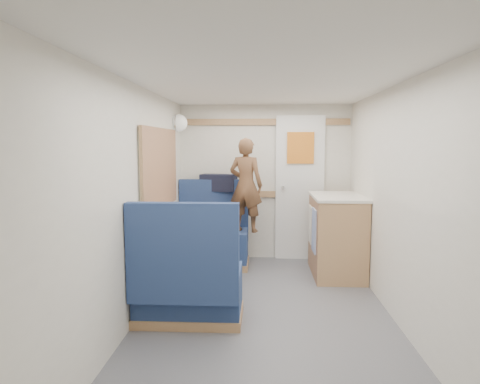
# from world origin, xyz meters

# --- Properties ---
(floor) EXTENTS (4.50, 4.50, 0.00)m
(floor) POSITION_xyz_m (0.00, 0.00, 0.00)
(floor) COLOR #515156
(floor) RESTS_ON ground
(ceiling) EXTENTS (4.50, 4.50, 0.00)m
(ceiling) POSITION_xyz_m (0.00, 0.00, 2.00)
(ceiling) COLOR silver
(ceiling) RESTS_ON wall_back
(wall_back) EXTENTS (2.20, 0.02, 2.00)m
(wall_back) POSITION_xyz_m (0.00, 2.25, 1.00)
(wall_back) COLOR silver
(wall_back) RESTS_ON floor
(wall_left) EXTENTS (0.02, 4.50, 2.00)m
(wall_left) POSITION_xyz_m (-1.10, 0.00, 1.00)
(wall_left) COLOR silver
(wall_left) RESTS_ON floor
(wall_right) EXTENTS (0.02, 4.50, 2.00)m
(wall_right) POSITION_xyz_m (1.10, 0.00, 1.00)
(wall_right) COLOR silver
(wall_right) RESTS_ON floor
(oak_trim_low) EXTENTS (2.15, 0.02, 0.08)m
(oak_trim_low) POSITION_xyz_m (0.00, 2.23, 0.85)
(oak_trim_low) COLOR #8C5D3F
(oak_trim_low) RESTS_ON wall_back
(oak_trim_high) EXTENTS (2.15, 0.02, 0.08)m
(oak_trim_high) POSITION_xyz_m (0.00, 2.23, 1.78)
(oak_trim_high) COLOR #8C5D3F
(oak_trim_high) RESTS_ON wall_back
(side_window) EXTENTS (0.04, 1.30, 0.72)m
(side_window) POSITION_xyz_m (-1.08, 1.00, 1.25)
(side_window) COLOR #B2C1A3
(side_window) RESTS_ON wall_left
(rear_door) EXTENTS (0.62, 0.12, 1.86)m
(rear_door) POSITION_xyz_m (0.45, 2.22, 0.97)
(rear_door) COLOR white
(rear_door) RESTS_ON wall_back
(dinette_table) EXTENTS (0.62, 0.92, 0.72)m
(dinette_table) POSITION_xyz_m (-0.65, 1.00, 0.57)
(dinette_table) COLOR white
(dinette_table) RESTS_ON floor
(bench_far) EXTENTS (0.90, 0.59, 1.05)m
(bench_far) POSITION_xyz_m (-0.65, 1.86, 0.30)
(bench_far) COLOR navy
(bench_far) RESTS_ON floor
(bench_near) EXTENTS (0.90, 0.59, 1.05)m
(bench_near) POSITION_xyz_m (-0.65, 0.14, 0.30)
(bench_near) COLOR navy
(bench_near) RESTS_ON floor
(ledge) EXTENTS (0.90, 0.14, 0.04)m
(ledge) POSITION_xyz_m (-0.65, 2.12, 0.88)
(ledge) COLOR #8C5D3F
(ledge) RESTS_ON bench_far
(dome_light) EXTENTS (0.20, 0.20, 0.20)m
(dome_light) POSITION_xyz_m (-1.04, 1.85, 1.75)
(dome_light) COLOR white
(dome_light) RESTS_ON wall_left
(galley_counter) EXTENTS (0.57, 0.92, 0.92)m
(galley_counter) POSITION_xyz_m (0.82, 1.55, 0.47)
(galley_counter) COLOR #8C5D3F
(galley_counter) RESTS_ON floor
(person) EXTENTS (0.47, 0.38, 1.12)m
(person) POSITION_xyz_m (-0.23, 1.76, 1.01)
(person) COLOR brown
(person) RESTS_ON bench_far
(duffel_bag) EXTENTS (0.48, 0.31, 0.21)m
(duffel_bag) POSITION_xyz_m (-0.59, 2.12, 1.01)
(duffel_bag) COLOR black
(duffel_bag) RESTS_ON ledge
(tray) EXTENTS (0.39, 0.44, 0.02)m
(tray) POSITION_xyz_m (-0.58, 0.78, 0.73)
(tray) COLOR silver
(tray) RESTS_ON dinette_table
(orange_fruit) EXTENTS (0.08, 0.08, 0.08)m
(orange_fruit) POSITION_xyz_m (-0.43, 0.88, 0.78)
(orange_fruit) COLOR #DB5709
(orange_fruit) RESTS_ON tray
(cheese_block) EXTENTS (0.12, 0.09, 0.04)m
(cheese_block) POSITION_xyz_m (-0.66, 0.64, 0.76)
(cheese_block) COLOR #E7D685
(cheese_block) RESTS_ON tray
(wine_glass) EXTENTS (0.08, 0.08, 0.17)m
(wine_glass) POSITION_xyz_m (-0.64, 1.01, 0.84)
(wine_glass) COLOR white
(wine_glass) RESTS_ON dinette_table
(tumbler_left) EXTENTS (0.07, 0.07, 0.12)m
(tumbler_left) POSITION_xyz_m (-0.76, 0.62, 0.78)
(tumbler_left) COLOR silver
(tumbler_left) RESTS_ON dinette_table
(tumbler_right) EXTENTS (0.07, 0.07, 0.11)m
(tumbler_right) POSITION_xyz_m (-0.51, 1.13, 0.77)
(tumbler_right) COLOR silver
(tumbler_right) RESTS_ON dinette_table
(beer_glass) EXTENTS (0.07, 0.07, 0.10)m
(beer_glass) POSITION_xyz_m (-0.43, 1.13, 0.77)
(beer_glass) COLOR brown
(beer_glass) RESTS_ON dinette_table
(pepper_grinder) EXTENTS (0.04, 0.04, 0.10)m
(pepper_grinder) POSITION_xyz_m (-0.54, 1.02, 0.77)
(pepper_grinder) COLOR black
(pepper_grinder) RESTS_ON dinette_table
(salt_grinder) EXTENTS (0.03, 0.03, 0.08)m
(salt_grinder) POSITION_xyz_m (-0.58, 1.05, 0.76)
(salt_grinder) COLOR white
(salt_grinder) RESTS_ON dinette_table
(bread_loaf) EXTENTS (0.16, 0.26, 0.11)m
(bread_loaf) POSITION_xyz_m (-0.43, 1.38, 0.77)
(bread_loaf) COLOR brown
(bread_loaf) RESTS_ON dinette_table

